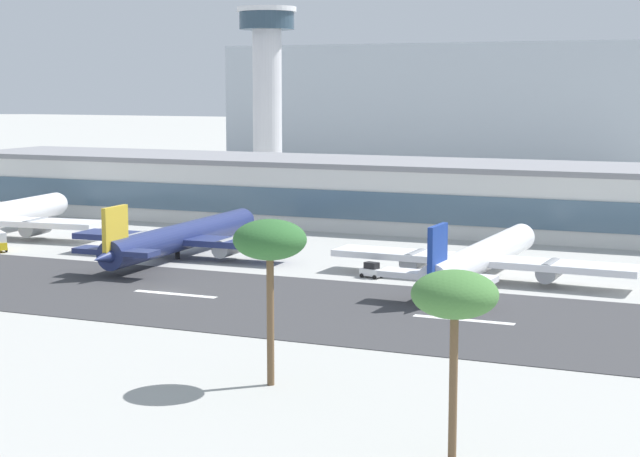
# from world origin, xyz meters

# --- Properties ---
(ground_plane) EXTENTS (1400.00, 1400.00, 0.00)m
(ground_plane) POSITION_xyz_m (0.00, 0.00, 0.00)
(ground_plane) COLOR #A8A8A3
(runway_strip) EXTENTS (800.00, 34.27, 0.08)m
(runway_strip) POSITION_xyz_m (0.00, -0.44, 0.04)
(runway_strip) COLOR #38383A
(runway_strip) RESTS_ON ground_plane
(runway_centreline_dash_4) EXTENTS (12.00, 1.20, 0.01)m
(runway_centreline_dash_4) POSITION_xyz_m (1.87, -0.44, 0.09)
(runway_centreline_dash_4) COLOR white
(runway_centreline_dash_4) RESTS_ON runway_strip
(runway_centreline_dash_5) EXTENTS (12.00, 1.20, 0.01)m
(runway_centreline_dash_5) POSITION_xyz_m (40.32, -0.44, 0.09)
(runway_centreline_dash_5) COLOR white
(runway_centreline_dash_5) RESTS_ON runway_strip
(terminal_building) EXTENTS (199.78, 27.12, 12.62)m
(terminal_building) POSITION_xyz_m (12.07, 74.82, 6.31)
(terminal_building) COLOR silver
(terminal_building) RESTS_ON ground_plane
(control_tower) EXTENTS (14.64, 14.64, 46.06)m
(control_tower) POSITION_xyz_m (-43.89, 120.97, 27.89)
(control_tower) COLOR silver
(control_tower) RESTS_ON ground_plane
(distant_hotel_block) EXTENTS (136.36, 28.92, 39.20)m
(distant_hotel_block) POSITION_xyz_m (-19.92, 195.99, 19.60)
(distant_hotel_block) COLOR #A8B2BC
(distant_hotel_block) RESTS_ON ground_plane
(airliner_gold_tail_gate_1) EXTENTS (36.62, 48.48, 10.12)m
(airliner_gold_tail_gate_1) POSITION_xyz_m (-12.59, 24.72, 3.23)
(airliner_gold_tail_gate_1) COLOR navy
(airliner_gold_tail_gate_1) RESTS_ON ground_plane
(airliner_navy_tail_gate_2) EXTENTS (43.26, 47.99, 10.01)m
(airliner_navy_tail_gate_2) POSITION_xyz_m (35.70, 23.95, 3.19)
(airliner_navy_tail_gate_2) COLOR white
(airliner_navy_tail_gate_2) RESTS_ON ground_plane
(service_baggage_tug_1) EXTENTS (3.52, 2.59, 2.20)m
(service_baggage_tug_1) POSITION_xyz_m (21.05, 21.03, 1.05)
(service_baggage_tug_1) COLOR white
(service_baggage_tug_1) RESTS_ON ground_plane
(palm_tree_0) EXTENTS (6.60, 6.60, 15.12)m
(palm_tree_0) POSITION_xyz_m (31.36, -32.96, 13.07)
(palm_tree_0) COLOR brown
(palm_tree_0) RESTS_ON ground_plane
(palm_tree_2) EXTENTS (6.22, 6.22, 13.97)m
(palm_tree_2) POSITION_xyz_m (51.91, -45.42, 12.06)
(palm_tree_2) COLOR brown
(palm_tree_2) RESTS_ON ground_plane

